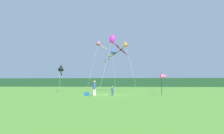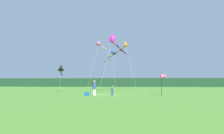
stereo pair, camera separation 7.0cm
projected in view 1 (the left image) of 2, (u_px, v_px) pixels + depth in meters
The scene contains 11 objects.
ground_plane at pixel (108, 95), 25.38m from camera, with size 120.00×120.00×0.00m, color #4C842D.
distant_treeline at pixel (122, 82), 70.18m from camera, with size 108.00×3.22×3.12m, color #1E4228.
person_adult at pixel (95, 87), 23.26m from camera, with size 0.40×0.40×1.82m.
person_child at pixel (112, 90), 23.55m from camera, with size 0.25×0.25×1.16m.
cooler_box at pixel (87, 94), 22.94m from camera, with size 0.50×0.34×0.43m, color #1959B2.
banner_flag_pole at pixel (164, 76), 24.31m from camera, with size 0.90×0.70×2.88m.
kite_orange at pixel (123, 46), 34.52m from camera, with size 5.04×6.72×9.08m.
kite_black at pixel (61, 68), 34.69m from camera, with size 1.83×5.26×5.05m.
kite_blue at pixel (111, 53), 36.39m from camera, with size 3.35×8.03×8.06m.
kite_rainbow at pixel (99, 43), 41.20m from camera, with size 3.35×6.75×10.69m.
kite_magenta at pixel (114, 41), 33.20m from camera, with size 4.19×9.85×9.82m.
Camera 1 is at (2.82, -25.43, 1.62)m, focal length 30.99 mm.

